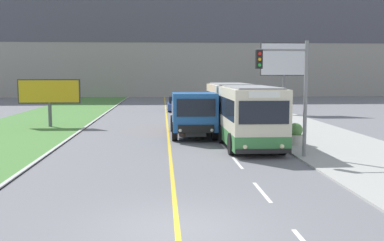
{
  "coord_description": "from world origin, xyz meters",
  "views": [
    {
      "loc": [
        -0.33,
        -10.31,
        3.68
      ],
      "look_at": [
        1.1,
        11.37,
        1.4
      ],
      "focal_mm": 42.0,
      "sensor_mm": 36.0,
      "label": 1
    }
  ],
  "objects_px": {
    "city_bus": "(239,112)",
    "billboard_small": "(49,93)",
    "planter_round_near": "(295,135)",
    "planter_round_second": "(277,126)",
    "traffic_light_mast": "(290,83)",
    "car_distant": "(177,104)",
    "planter_round_third": "(266,120)",
    "dump_truck": "(193,115)",
    "planter_round_far": "(252,115)",
    "billboard_large": "(284,62)"
  },
  "relations": [
    {
      "from": "city_bus",
      "to": "billboard_small",
      "type": "relative_size",
      "value": 2.97
    },
    {
      "from": "city_bus",
      "to": "planter_round_near",
      "type": "xyz_separation_m",
      "value": [
        2.41,
        -2.74,
        -0.98
      ]
    },
    {
      "from": "billboard_small",
      "to": "planter_round_second",
      "type": "relative_size",
      "value": 3.57
    },
    {
      "from": "traffic_light_mast",
      "to": "planter_round_second",
      "type": "height_order",
      "value": "traffic_light_mast"
    },
    {
      "from": "car_distant",
      "to": "planter_round_third",
      "type": "xyz_separation_m",
      "value": [
        5.53,
        -14.55,
        -0.1
      ]
    },
    {
      "from": "dump_truck",
      "to": "planter_round_far",
      "type": "relative_size",
      "value": 6.42
    },
    {
      "from": "planter_round_near",
      "to": "billboard_small",
      "type": "bearing_deg",
      "value": 147.24
    },
    {
      "from": "car_distant",
      "to": "planter_round_near",
      "type": "height_order",
      "value": "car_distant"
    },
    {
      "from": "planter_round_third",
      "to": "city_bus",
      "type": "bearing_deg",
      "value": -119.15
    },
    {
      "from": "dump_truck",
      "to": "traffic_light_mast",
      "type": "distance_m",
      "value": 7.79
    },
    {
      "from": "dump_truck",
      "to": "planter_round_third",
      "type": "height_order",
      "value": "dump_truck"
    },
    {
      "from": "traffic_light_mast",
      "to": "billboard_small",
      "type": "height_order",
      "value": "traffic_light_mast"
    },
    {
      "from": "planter_round_second",
      "to": "billboard_small",
      "type": "bearing_deg",
      "value": 159.02
    },
    {
      "from": "car_distant",
      "to": "planter_round_second",
      "type": "bearing_deg",
      "value": -73.73
    },
    {
      "from": "car_distant",
      "to": "planter_round_far",
      "type": "distance_m",
      "value": 12.04
    },
    {
      "from": "planter_round_third",
      "to": "planter_round_far",
      "type": "distance_m",
      "value": 3.75
    },
    {
      "from": "billboard_large",
      "to": "planter_round_near",
      "type": "relative_size",
      "value": 5.78
    },
    {
      "from": "planter_round_near",
      "to": "planter_round_third",
      "type": "relative_size",
      "value": 0.97
    },
    {
      "from": "planter_round_third",
      "to": "billboard_large",
      "type": "bearing_deg",
      "value": 69.19
    },
    {
      "from": "car_distant",
      "to": "planter_round_near",
      "type": "relative_size",
      "value": 3.84
    },
    {
      "from": "billboard_large",
      "to": "planter_round_far",
      "type": "height_order",
      "value": "billboard_large"
    },
    {
      "from": "dump_truck",
      "to": "planter_round_near",
      "type": "bearing_deg",
      "value": -35.19
    },
    {
      "from": "dump_truck",
      "to": "planter_round_second",
      "type": "height_order",
      "value": "dump_truck"
    },
    {
      "from": "city_bus",
      "to": "dump_truck",
      "type": "bearing_deg",
      "value": 163.57
    },
    {
      "from": "city_bus",
      "to": "planter_round_second",
      "type": "relative_size",
      "value": 10.6
    },
    {
      "from": "billboard_large",
      "to": "billboard_small",
      "type": "xyz_separation_m",
      "value": [
        -18.85,
        -9.13,
        -2.39
      ]
    },
    {
      "from": "billboard_large",
      "to": "billboard_small",
      "type": "relative_size",
      "value": 1.54
    },
    {
      "from": "traffic_light_mast",
      "to": "planter_round_second",
      "type": "xyz_separation_m",
      "value": [
        1.28,
        6.83,
        -2.66
      ]
    },
    {
      "from": "planter_round_third",
      "to": "traffic_light_mast",
      "type": "bearing_deg",
      "value": -97.95
    },
    {
      "from": "dump_truck",
      "to": "traffic_light_mast",
      "type": "bearing_deg",
      "value": -60.62
    },
    {
      "from": "car_distant",
      "to": "planter_round_second",
      "type": "distance_m",
      "value": 19.05
    },
    {
      "from": "planter_round_near",
      "to": "traffic_light_mast",
      "type": "bearing_deg",
      "value": -111.96
    },
    {
      "from": "planter_round_second",
      "to": "planter_round_far",
      "type": "distance_m",
      "value": 7.48
    },
    {
      "from": "billboard_small",
      "to": "planter_round_third",
      "type": "height_order",
      "value": "billboard_small"
    },
    {
      "from": "car_distant",
      "to": "billboard_large",
      "type": "relative_size",
      "value": 0.67
    },
    {
      "from": "planter_round_near",
      "to": "billboard_large",
      "type": "bearing_deg",
      "value": 76.6
    },
    {
      "from": "car_distant",
      "to": "billboard_small",
      "type": "bearing_deg",
      "value": -125.73
    },
    {
      "from": "city_bus",
      "to": "billboard_large",
      "type": "relative_size",
      "value": 1.93
    },
    {
      "from": "traffic_light_mast",
      "to": "planter_round_second",
      "type": "distance_m",
      "value": 7.44
    },
    {
      "from": "planter_round_near",
      "to": "planter_round_third",
      "type": "distance_m",
      "value": 7.49
    },
    {
      "from": "billboard_large",
      "to": "planter_round_second",
      "type": "relative_size",
      "value": 5.49
    },
    {
      "from": "planter_round_near",
      "to": "planter_round_second",
      "type": "xyz_separation_m",
      "value": [
        0.04,
        3.74,
        0.02
      ]
    },
    {
      "from": "dump_truck",
      "to": "billboard_large",
      "type": "height_order",
      "value": "billboard_large"
    },
    {
      "from": "car_distant",
      "to": "planter_round_third",
      "type": "distance_m",
      "value": 15.57
    },
    {
      "from": "traffic_light_mast",
      "to": "planter_round_third",
      "type": "height_order",
      "value": "traffic_light_mast"
    },
    {
      "from": "city_bus",
      "to": "dump_truck",
      "type": "relative_size",
      "value": 1.78
    },
    {
      "from": "planter_round_second",
      "to": "planter_round_third",
      "type": "distance_m",
      "value": 3.75
    },
    {
      "from": "city_bus",
      "to": "planter_round_far",
      "type": "relative_size",
      "value": 11.43
    },
    {
      "from": "planter_round_near",
      "to": "planter_round_second",
      "type": "height_order",
      "value": "planter_round_second"
    },
    {
      "from": "planter_round_second",
      "to": "planter_round_third",
      "type": "relative_size",
      "value": 1.03
    }
  ]
}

